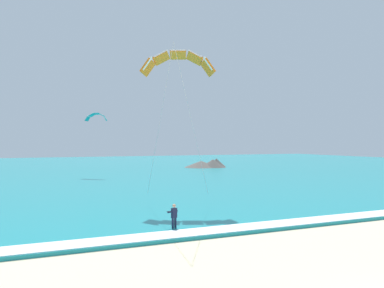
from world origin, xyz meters
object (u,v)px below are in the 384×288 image
Objects in this scene: kite_primary at (178,61)px; kite_distant at (97,116)px; surfboard at (174,231)px; kitesurfer at (174,216)px.

kite_primary reaches higher than kite_distant.
kitesurfer reaches higher than surfboard.
kitesurfer is 39.87m from kite_distant.
kite_primary is 30.71m from kite_distant.
kite_primary is (3.53, 8.37, 12.31)m from surfboard.
kitesurfer is (-0.00, 0.02, 0.91)m from surfboard.
kite_primary is at bearing 67.03° from kitesurfer.
surfboard is at bearing -92.92° from kite_distant.
kitesurfer is at bearing 105.89° from surfboard.
kite_primary is (3.54, 8.35, 11.40)m from kitesurfer.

